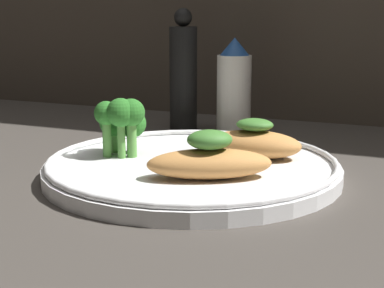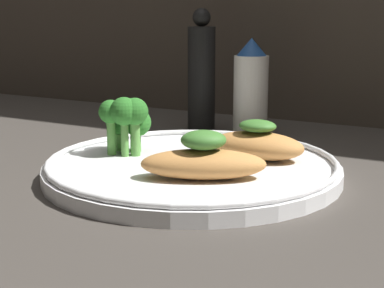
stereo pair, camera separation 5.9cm
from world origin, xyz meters
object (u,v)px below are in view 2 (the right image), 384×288
object	(u,v)px
plate	(192,167)
pepper_grinder	(201,75)
broccoli_bunch	(126,118)
sauce_bottle	(251,89)

from	to	relation	value
plate	pepper_grinder	xyz separation A→B (cm)	(-10.81, 22.29, 6.74)
plate	pepper_grinder	size ratio (longest dim) A/B	1.77
broccoli_bunch	sauce_bottle	size ratio (longest dim) A/B	0.49
broccoli_bunch	sauce_bottle	world-z (taller)	sauce_bottle
plate	pepper_grinder	world-z (taller)	pepper_grinder
sauce_bottle	pepper_grinder	bearing A→B (deg)	180.00
sauce_bottle	broccoli_bunch	bearing A→B (deg)	-102.51
broccoli_bunch	pepper_grinder	world-z (taller)	pepper_grinder
sauce_bottle	pepper_grinder	world-z (taller)	pepper_grinder
sauce_bottle	pepper_grinder	distance (cm)	7.66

